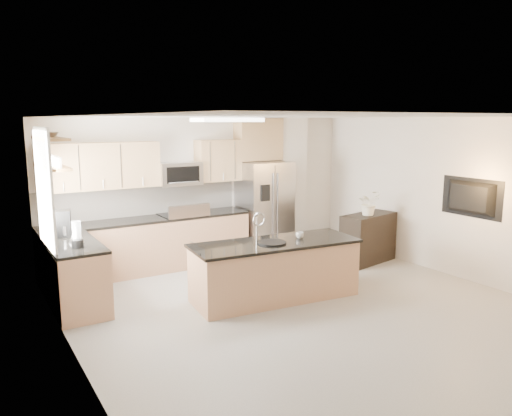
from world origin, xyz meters
TOP-DOWN VIEW (x-y plane):
  - floor at (0.00, 0.00)m, footprint 6.50×6.50m
  - ceiling at (0.00, 0.00)m, footprint 6.00×6.50m
  - wall_back at (0.00, 3.25)m, footprint 6.00×0.02m
  - wall_left at (-3.00, 0.00)m, footprint 0.02×6.50m
  - wall_right at (3.00, 0.00)m, footprint 0.02×6.50m
  - back_counter at (-1.23, 2.93)m, footprint 3.55×0.66m
  - left_counter at (-2.67, 1.85)m, footprint 0.66×1.50m
  - range at (-0.60, 2.92)m, footprint 0.76×0.64m
  - upper_cabinets at (-1.30, 3.09)m, footprint 3.50×0.33m
  - microwave at (-0.60, 3.04)m, footprint 0.76×0.40m
  - refrigerator at (1.06, 2.87)m, footprint 0.92×0.78m
  - partition_column at (1.82, 3.10)m, footprint 0.60×0.30m
  - window at (-2.98, 1.85)m, footprint 0.04×1.15m
  - shelf_lower at (-2.85, 1.95)m, footprint 0.30×1.20m
  - shelf_upper at (-2.85, 1.95)m, footprint 0.30×1.20m
  - ceiling_fixture at (-0.40, 1.60)m, footprint 1.00×0.50m
  - island at (-0.13, 0.70)m, footprint 2.51×1.12m
  - credenza at (2.35, 1.39)m, footprint 1.18×0.67m
  - cup at (0.30, 0.69)m, footprint 0.15×0.15m
  - platter at (-0.22, 0.65)m, footprint 0.47×0.47m
  - blender at (-2.67, 1.51)m, footprint 0.15×0.15m
  - kettle at (-2.62, 1.81)m, footprint 0.21×0.21m
  - coffee_maker at (-2.69, 2.28)m, footprint 0.25×0.28m
  - bowl at (-2.85, 2.05)m, footprint 0.38×0.38m
  - flower_vase at (2.27, 1.32)m, footprint 0.63×0.56m
  - television at (2.91, -0.20)m, footprint 0.14×1.08m

SIDE VIEW (x-z plane):
  - floor at x=0.00m, z-range 0.00..0.00m
  - island at x=-0.13m, z-range -0.21..1.06m
  - credenza at x=2.35m, z-range 0.00..0.89m
  - left_counter at x=-2.67m, z-range 0.00..0.92m
  - back_counter at x=-1.23m, z-range -0.25..1.19m
  - range at x=-0.60m, z-range -0.10..1.04m
  - platter at x=-0.22m, z-range 0.84..0.86m
  - cup at x=0.30m, z-range 0.84..0.94m
  - refrigerator at x=1.06m, z-range 0.00..1.78m
  - kettle at x=-2.62m, z-range 0.91..1.16m
  - blender at x=-2.67m, z-range 0.90..1.25m
  - coffee_maker at x=-2.69m, z-range 0.91..1.29m
  - flower_vase at x=2.27m, z-range 0.89..1.56m
  - wall_back at x=0.00m, z-range 0.00..2.60m
  - wall_left at x=-3.00m, z-range 0.00..2.60m
  - wall_right at x=3.00m, z-range 0.00..2.60m
  - partition_column at x=1.82m, z-range 0.00..2.60m
  - television at x=2.91m, z-range 1.04..1.66m
  - microwave at x=-0.60m, z-range 1.43..1.83m
  - window at x=-2.98m, z-range 0.83..2.47m
  - upper_cabinets at x=-1.30m, z-range 1.45..2.20m
  - shelf_lower at x=-2.85m, z-range 1.93..1.97m
  - shelf_upper at x=-2.85m, z-range 2.30..2.34m
  - bowl at x=-2.85m, z-range 2.34..2.42m
  - ceiling_fixture at x=-0.40m, z-range 2.53..2.59m
  - ceiling at x=0.00m, z-range 2.59..2.61m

